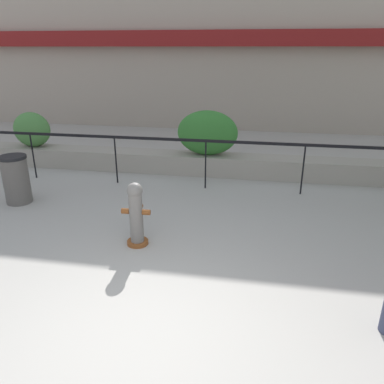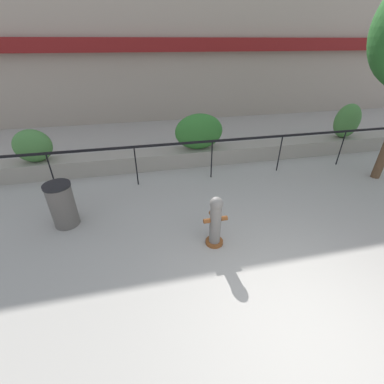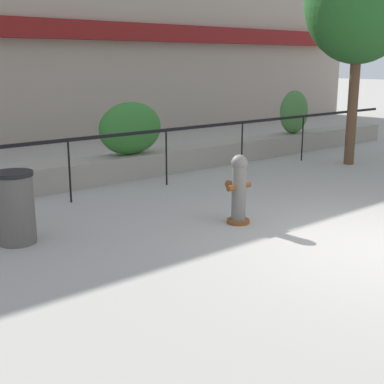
% 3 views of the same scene
% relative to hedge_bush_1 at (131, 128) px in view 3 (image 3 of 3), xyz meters
% --- Properties ---
extents(building_facade, '(30.00, 1.36, 8.00)m').
position_rel_hedge_bush_1_xyz_m(building_facade, '(0.12, 5.98, 2.93)').
color(building_facade, gray).
rests_on(building_facade, ground).
extents(planter_wall_low, '(18.00, 0.70, 0.50)m').
position_rel_hedge_bush_1_xyz_m(planter_wall_low, '(0.12, 0.00, -0.81)').
color(planter_wall_low, gray).
rests_on(planter_wall_low, ground).
extents(fence_railing_segment, '(15.00, 0.05, 1.15)m').
position_rel_hedge_bush_1_xyz_m(fence_railing_segment, '(0.12, -1.10, -0.04)').
color(fence_railing_segment, black).
rests_on(fence_railing_segment, ground).
extents(hedge_bush_1, '(1.52, 0.67, 1.12)m').
position_rel_hedge_bush_1_xyz_m(hedge_bush_1, '(0.00, 0.00, 0.00)').
color(hedge_bush_1, '#2D6B28').
rests_on(hedge_bush_1, planter_wall_low).
extents(hedge_bush_2, '(0.97, 0.59, 1.18)m').
position_rel_hedge_bush_1_xyz_m(hedge_bush_2, '(5.36, 0.00, 0.03)').
color(hedge_bush_2, '#427538').
rests_on(hedge_bush_2, planter_wall_low).
extents(fire_hydrant, '(0.47, 0.43, 1.08)m').
position_rel_hedge_bush_1_xyz_m(fire_hydrant, '(-0.61, -3.91, -0.51)').
color(fire_hydrant, brown).
rests_on(fire_hydrant, ground).
extents(street_tree, '(2.70, 2.43, 5.21)m').
position_rel_hedge_bush_1_xyz_m(street_tree, '(4.93, -2.14, 2.71)').
color(street_tree, brown).
rests_on(street_tree, ground).
extents(trash_bin, '(0.55, 0.55, 1.01)m').
position_rel_hedge_bush_1_xyz_m(trash_bin, '(-3.63, -2.62, -0.55)').
color(trash_bin, '#56514C').
rests_on(trash_bin, ground).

